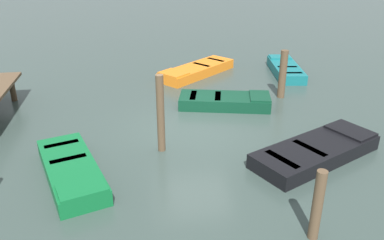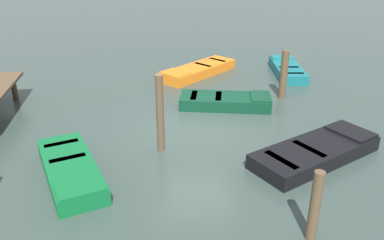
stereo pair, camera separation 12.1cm
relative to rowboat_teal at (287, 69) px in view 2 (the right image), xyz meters
name	(u,v)px [view 2 (the right image)]	position (x,y,z in m)	size (l,w,h in m)	color
ground_plane	(192,130)	(-5.24, 4.70, -0.22)	(80.00, 80.00, 0.00)	#33423D
rowboat_teal	(287,69)	(0.00, 0.00, 0.00)	(3.23, 1.38, 0.46)	#14666B
rowboat_dark_green	(226,101)	(-3.46, 3.33, 0.00)	(1.75, 3.29, 0.46)	#0C3823
rowboat_green	(70,169)	(-7.57, 7.92, 0.00)	(3.41, 2.20, 0.46)	#0F602D
rowboat_black	(316,151)	(-7.29, 1.59, 0.00)	(2.95, 3.90, 0.46)	black
rowboat_orange	(198,70)	(0.26, 3.89, 0.00)	(3.43, 3.57, 0.46)	orange
mooring_piling_mid_right	(284,75)	(-2.76, 1.10, 0.67)	(0.27, 0.27, 1.78)	brown
mooring_piling_mid_left	(315,206)	(-10.29, 2.88, 0.54)	(0.20, 0.20, 1.51)	brown
mooring_piling_far_right	(160,114)	(-6.40, 5.67, 0.88)	(0.21, 0.21, 2.18)	brown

